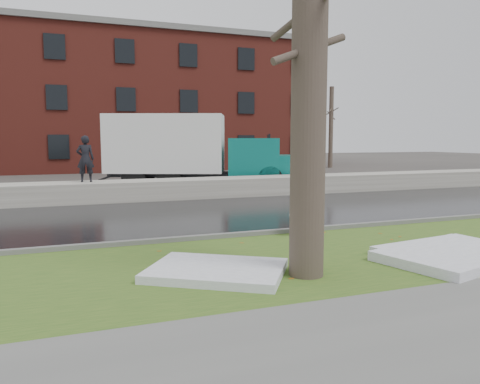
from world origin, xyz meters
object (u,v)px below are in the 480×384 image
object	(u,v)px
box_truck	(189,149)
worker	(85,159)
fire_hydrant	(298,215)
tree	(309,54)

from	to	relation	value
box_truck	worker	xyz separation A→B (m)	(-4.83, -3.70, -0.23)
fire_hydrant	box_truck	world-z (taller)	box_truck
tree	box_truck	distance (m)	15.04
tree	fire_hydrant	bearing A→B (deg)	64.61
fire_hydrant	worker	size ratio (longest dim) A/B	0.54
fire_hydrant	box_truck	size ratio (longest dim) A/B	0.09
worker	tree	bearing A→B (deg)	109.23
fire_hydrant	worker	distance (m)	9.34
box_truck	fire_hydrant	bearing A→B (deg)	-70.36
tree	worker	size ratio (longest dim) A/B	4.25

